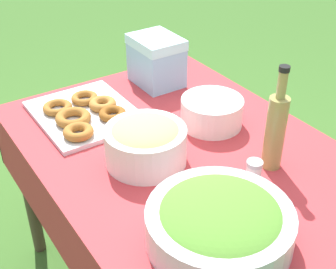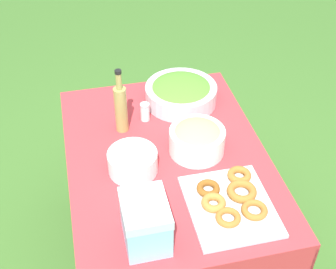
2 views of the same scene
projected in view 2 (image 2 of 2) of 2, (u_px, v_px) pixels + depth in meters
The scene contains 9 objects.
ground_plane at pixel (167, 252), 2.51m from camera, with size 14.00×14.00×0.00m, color #3D6B28.
picnic_table at pixel (167, 171), 2.12m from camera, with size 1.19×0.87×0.70m.
salad_bowl at pixel (181, 92), 2.33m from camera, with size 0.36×0.36×0.11m.
pasta_bowl at pixel (197, 139), 2.03m from camera, with size 0.24×0.24×0.13m.
donut_platter at pixel (231, 201), 1.82m from camera, with size 0.38×0.32×0.05m.
plate_stack at pixel (133, 162), 1.95m from camera, with size 0.21×0.21×0.10m.
olive_oil_bottle at pixel (121, 107), 2.11m from camera, with size 0.06×0.06×0.32m.
cooler_box at pixel (146, 222), 1.65m from camera, with size 0.20×0.16×0.19m.
salt_shaker at pixel (145, 112), 2.22m from camera, with size 0.05×0.05×0.09m.
Camera 2 is at (-1.49, 0.33, 2.09)m, focal length 50.00 mm.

